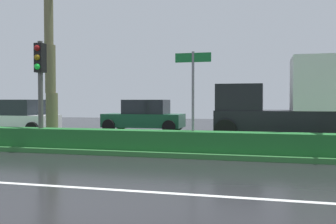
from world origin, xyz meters
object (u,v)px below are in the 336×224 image
car_in_traffic_leading (15,118)px  box_truck_lead (296,104)px  traffic_signal_median_left (40,74)px  street_name_sign (193,87)px  car_in_traffic_second (144,116)px

car_in_traffic_leading → box_truck_lead: box_truck_lead is taller
car_in_traffic_leading → traffic_signal_median_left: bearing=132.9°
traffic_signal_median_left → box_truck_lead: 10.11m
traffic_signal_median_left → street_name_sign: 5.11m
car_in_traffic_leading → car_in_traffic_second: 6.56m
car_in_traffic_leading → box_truck_lead: 13.32m
car_in_traffic_leading → box_truck_lead: bearing=-178.8°
traffic_signal_median_left → car_in_traffic_second: bearing=84.2°
street_name_sign → car_in_traffic_second: size_ratio=0.70×
street_name_sign → traffic_signal_median_left: bearing=-177.2°
box_truck_lead → car_in_traffic_leading: bearing=1.2°
street_name_sign → car_in_traffic_leading: street_name_sign is taller
street_name_sign → box_truck_lead: 6.25m
traffic_signal_median_left → street_name_sign: bearing=2.8°
traffic_signal_median_left → box_truck_lead: traffic_signal_median_left is taller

